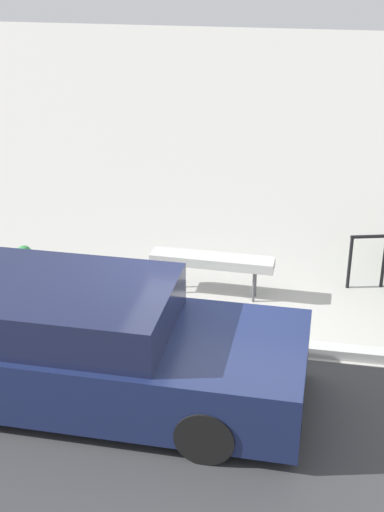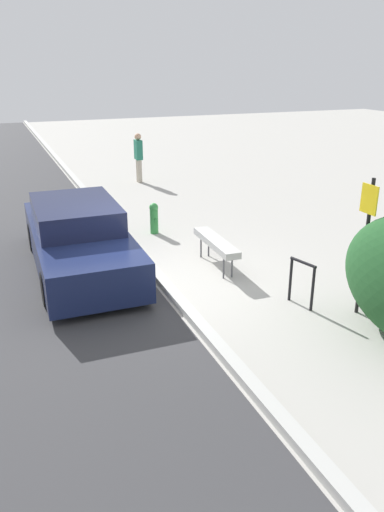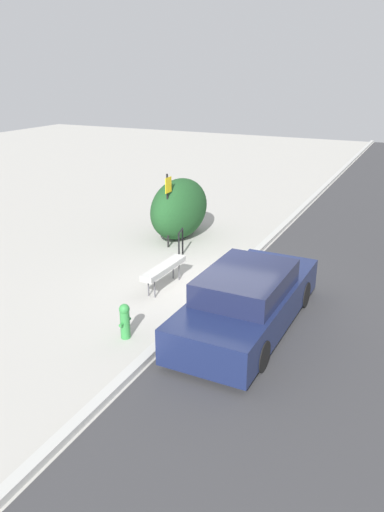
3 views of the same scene
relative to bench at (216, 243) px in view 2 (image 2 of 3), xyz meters
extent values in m
plane|color=#ADAAA3|center=(0.36, -1.31, -0.53)|extent=(60.00, 60.00, 0.00)
cube|color=#B7B7B2|center=(0.36, -1.31, -0.46)|extent=(60.00, 0.20, 0.13)
cylinder|color=#515156|center=(-0.61, -0.07, -0.29)|extent=(0.04, 0.04, 0.47)
cylinder|color=#515156|center=(0.60, -0.11, -0.29)|extent=(0.04, 0.04, 0.47)
cylinder|color=#515156|center=(-0.60, 0.11, -0.29)|extent=(0.04, 0.04, 0.47)
cylinder|color=#515156|center=(0.61, 0.07, -0.29)|extent=(0.04, 0.04, 0.47)
cube|color=#B2B2AD|center=(0.00, 0.00, 0.01)|extent=(1.75, 0.38, 0.14)
cylinder|color=black|center=(1.91, 0.56, -0.13)|extent=(0.05, 0.05, 0.80)
cylinder|color=black|center=(2.39, 0.69, -0.13)|extent=(0.05, 0.05, 0.80)
cylinder|color=black|center=(2.15, 0.63, 0.27)|extent=(0.54, 0.19, 0.05)
cylinder|color=black|center=(2.74, 1.36, 0.62)|extent=(0.06, 0.06, 2.30)
cube|color=yellow|center=(2.74, 1.32, 1.44)|extent=(0.36, 0.02, 0.46)
cylinder|color=#338C3F|center=(-2.57, -0.49, -0.23)|extent=(0.20, 0.20, 0.60)
sphere|color=#338C3F|center=(-2.57, -0.49, 0.13)|extent=(0.22, 0.22, 0.22)
cylinder|color=#338C3F|center=(-2.71, -0.49, -0.17)|extent=(0.08, 0.07, 0.07)
cylinder|color=#338C3F|center=(-2.43, -0.49, -0.17)|extent=(0.08, 0.07, 0.07)
cylinder|color=#B7AD99|center=(-8.29, 0.80, -0.12)|extent=(0.16, 0.16, 0.80)
cylinder|color=#B7AD99|center=(-8.11, 0.80, -0.12)|extent=(0.16, 0.16, 0.80)
cube|color=#267259|center=(-8.20, 0.80, 0.61)|extent=(0.39, 0.21, 0.66)
sphere|color=tan|center=(-8.20, 0.80, 1.05)|extent=(0.23, 0.23, 0.23)
cylinder|color=black|center=(0.50, -1.81, -0.23)|extent=(0.60, 0.19, 0.60)
cylinder|color=black|center=(0.47, -3.43, -0.23)|extent=(0.60, 0.19, 0.60)
cylinder|color=black|center=(-2.46, -1.75, -0.23)|extent=(0.60, 0.19, 0.60)
cylinder|color=black|center=(-2.49, -3.37, -0.23)|extent=(0.60, 0.19, 0.60)
cube|color=#19234C|center=(-0.99, -2.59, -0.03)|extent=(4.81, 1.85, 0.73)
cube|color=#1A203E|center=(-1.18, -2.59, 0.57)|extent=(2.32, 1.63, 0.51)
camera|label=1|loc=(1.34, -8.89, 4.28)|focal=50.00mm
camera|label=2|loc=(8.67, -4.06, 3.41)|focal=35.00mm
camera|label=3|loc=(-10.14, -5.67, 4.70)|focal=35.00mm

